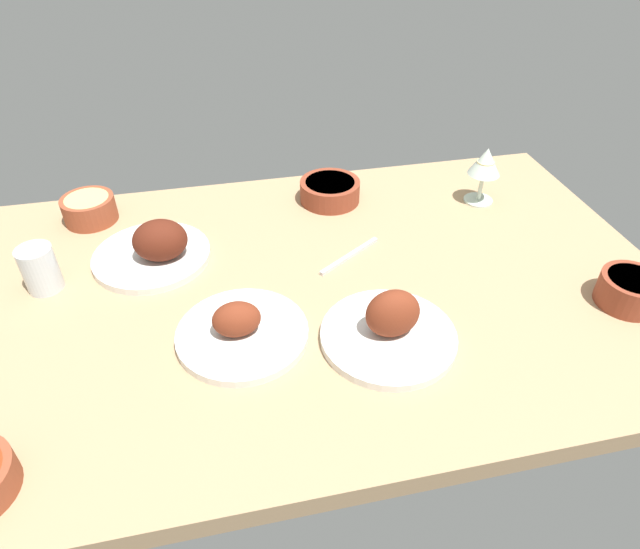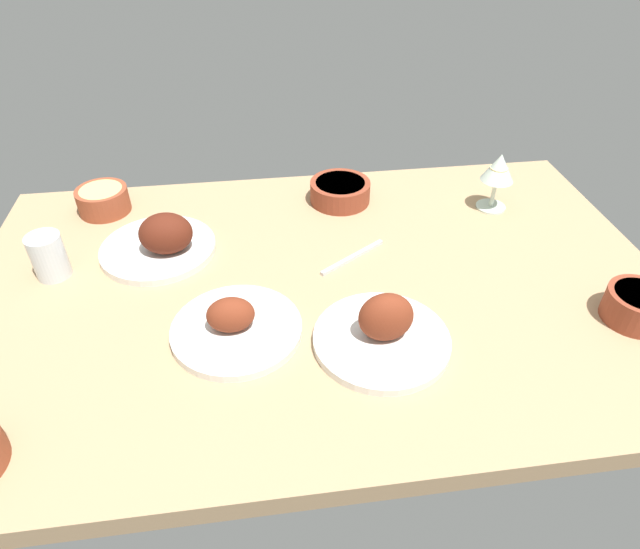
{
  "view_description": "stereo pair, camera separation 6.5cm",
  "coord_description": "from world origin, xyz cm",
  "px_view_note": "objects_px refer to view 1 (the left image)",
  "views": [
    {
      "loc": [
        -17.91,
        -83.18,
        72.94
      ],
      "look_at": [
        0.0,
        0.0,
        6.0
      ],
      "focal_mm": 30.66,
      "sensor_mm": 36.0,
      "label": 1
    },
    {
      "loc": [
        -11.47,
        -84.31,
        72.94
      ],
      "look_at": [
        0.0,
        0.0,
        6.0
      ],
      "focal_mm": 30.66,
      "sensor_mm": 36.0,
      "label": 2
    }
  ],
  "objects_px": {
    "plate_near_viewer": "(390,328)",
    "bowl_cream": "(330,190)",
    "plate_far_side": "(156,249)",
    "plate_center_main": "(241,330)",
    "fork_loose": "(350,256)",
    "wine_glass": "(485,164)",
    "bowl_pasta": "(89,208)",
    "water_tumbler": "(40,269)",
    "bowl_potatoes": "(630,289)"
  },
  "relations": [
    {
      "from": "fork_loose",
      "to": "bowl_potatoes",
      "type": "bearing_deg",
      "value": 118.57
    },
    {
      "from": "fork_loose",
      "to": "bowl_cream",
      "type": "bearing_deg",
      "value": -126.63
    },
    {
      "from": "bowl_pasta",
      "to": "bowl_potatoes",
      "type": "bearing_deg",
      "value": -26.85
    },
    {
      "from": "bowl_pasta",
      "to": "water_tumbler",
      "type": "height_order",
      "value": "water_tumbler"
    },
    {
      "from": "water_tumbler",
      "to": "wine_glass",
      "type": "bearing_deg",
      "value": 7.64
    },
    {
      "from": "plate_center_main",
      "to": "plate_far_side",
      "type": "relative_size",
      "value": 0.96
    },
    {
      "from": "plate_far_side",
      "to": "bowl_pasta",
      "type": "relative_size",
      "value": 2.04
    },
    {
      "from": "bowl_potatoes",
      "to": "plate_far_side",
      "type": "bearing_deg",
      "value": 159.61
    },
    {
      "from": "fork_loose",
      "to": "bowl_pasta",
      "type": "bearing_deg",
      "value": -59.75
    },
    {
      "from": "plate_near_viewer",
      "to": "plate_far_side",
      "type": "height_order",
      "value": "plate_near_viewer"
    },
    {
      "from": "plate_near_viewer",
      "to": "bowl_pasta",
      "type": "relative_size",
      "value": 2.02
    },
    {
      "from": "plate_center_main",
      "to": "bowl_potatoes",
      "type": "height_order",
      "value": "plate_center_main"
    },
    {
      "from": "plate_far_side",
      "to": "bowl_cream",
      "type": "bearing_deg",
      "value": 22.19
    },
    {
      "from": "plate_center_main",
      "to": "fork_loose",
      "type": "relative_size",
      "value": 1.34
    },
    {
      "from": "plate_far_side",
      "to": "fork_loose",
      "type": "height_order",
      "value": "plate_far_side"
    },
    {
      "from": "bowl_cream",
      "to": "wine_glass",
      "type": "relative_size",
      "value": 1.04
    },
    {
      "from": "bowl_potatoes",
      "to": "bowl_pasta",
      "type": "bearing_deg",
      "value": 153.15
    },
    {
      "from": "wine_glass",
      "to": "water_tumbler",
      "type": "xyz_separation_m",
      "value": [
        -0.98,
        -0.13,
        -0.05
      ]
    },
    {
      "from": "wine_glass",
      "to": "water_tumbler",
      "type": "relative_size",
      "value": 1.5
    },
    {
      "from": "plate_near_viewer",
      "to": "bowl_cream",
      "type": "height_order",
      "value": "plate_near_viewer"
    },
    {
      "from": "plate_far_side",
      "to": "water_tumbler",
      "type": "xyz_separation_m",
      "value": [
        -0.21,
        -0.05,
        0.02
      ]
    },
    {
      "from": "water_tumbler",
      "to": "plate_far_side",
      "type": "bearing_deg",
      "value": 11.92
    },
    {
      "from": "plate_far_side",
      "to": "wine_glass",
      "type": "distance_m",
      "value": 0.77
    },
    {
      "from": "plate_center_main",
      "to": "bowl_cream",
      "type": "xyz_separation_m",
      "value": [
        0.26,
        0.43,
        0.01
      ]
    },
    {
      "from": "plate_center_main",
      "to": "water_tumbler",
      "type": "relative_size",
      "value": 2.52
    },
    {
      "from": "plate_near_viewer",
      "to": "wine_glass",
      "type": "distance_m",
      "value": 0.55
    },
    {
      "from": "plate_center_main",
      "to": "plate_near_viewer",
      "type": "height_order",
      "value": "plate_near_viewer"
    },
    {
      "from": "plate_near_viewer",
      "to": "plate_far_side",
      "type": "distance_m",
      "value": 0.52
    },
    {
      "from": "bowl_cream",
      "to": "water_tumbler",
      "type": "distance_m",
      "value": 0.66
    },
    {
      "from": "bowl_cream",
      "to": "water_tumbler",
      "type": "bearing_deg",
      "value": -161.2
    },
    {
      "from": "bowl_pasta",
      "to": "bowl_cream",
      "type": "xyz_separation_m",
      "value": [
        0.56,
        -0.03,
        -0.0
      ]
    },
    {
      "from": "plate_near_viewer",
      "to": "wine_glass",
      "type": "bearing_deg",
      "value": 48.67
    },
    {
      "from": "plate_center_main",
      "to": "water_tumbler",
      "type": "distance_m",
      "value": 0.43
    },
    {
      "from": "bowl_pasta",
      "to": "water_tumbler",
      "type": "xyz_separation_m",
      "value": [
        -0.06,
        -0.24,
        0.01
      ]
    },
    {
      "from": "bowl_cream",
      "to": "wine_glass",
      "type": "xyz_separation_m",
      "value": [
        0.36,
        -0.08,
        0.07
      ]
    },
    {
      "from": "plate_near_viewer",
      "to": "bowl_potatoes",
      "type": "xyz_separation_m",
      "value": [
        0.47,
        -0.0,
        0.0
      ]
    },
    {
      "from": "plate_center_main",
      "to": "plate_far_side",
      "type": "distance_m",
      "value": 0.31
    },
    {
      "from": "plate_near_viewer",
      "to": "plate_far_side",
      "type": "xyz_separation_m",
      "value": [
        -0.4,
        0.33,
        0.0
      ]
    },
    {
      "from": "bowl_potatoes",
      "to": "water_tumbler",
      "type": "distance_m",
      "value": 1.13
    },
    {
      "from": "plate_far_side",
      "to": "wine_glass",
      "type": "height_order",
      "value": "wine_glass"
    },
    {
      "from": "water_tumbler",
      "to": "fork_loose",
      "type": "bearing_deg",
      "value": -2.69
    },
    {
      "from": "plate_near_viewer",
      "to": "fork_loose",
      "type": "distance_m",
      "value": 0.25
    },
    {
      "from": "plate_near_viewer",
      "to": "fork_loose",
      "type": "xyz_separation_m",
      "value": [
        -0.01,
        0.25,
        -0.02
      ]
    },
    {
      "from": "bowl_cream",
      "to": "wine_glass",
      "type": "bearing_deg",
      "value": -12.8
    },
    {
      "from": "bowl_cream",
      "to": "bowl_potatoes",
      "type": "xyz_separation_m",
      "value": [
        0.47,
        -0.49,
        0.0
      ]
    },
    {
      "from": "plate_near_viewer",
      "to": "fork_loose",
      "type": "height_order",
      "value": "plate_near_viewer"
    },
    {
      "from": "bowl_cream",
      "to": "water_tumbler",
      "type": "height_order",
      "value": "water_tumbler"
    },
    {
      "from": "wine_glass",
      "to": "plate_near_viewer",
      "type": "bearing_deg",
      "value": -131.33
    },
    {
      "from": "plate_center_main",
      "to": "fork_loose",
      "type": "xyz_separation_m",
      "value": [
        0.25,
        0.19,
        -0.01
      ]
    },
    {
      "from": "fork_loose",
      "to": "plate_far_side",
      "type": "bearing_deg",
      "value": -44.21
    }
  ]
}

